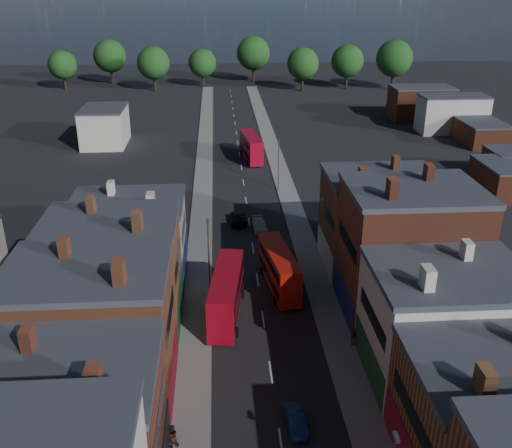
{
  "coord_description": "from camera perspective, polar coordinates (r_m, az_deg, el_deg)",
  "views": [
    {
      "loc": [
        -3.89,
        -22.83,
        30.72
      ],
      "look_at": [
        0.0,
        34.32,
        5.67
      ],
      "focal_mm": 40.0,
      "sensor_mm": 36.0,
      "label": 1
    }
  ],
  "objects": [
    {
      "name": "lamp_post_3",
      "position": [
        87.29,
        2.27,
        6.26
      ],
      "size": [
        0.25,
        0.7,
        8.12
      ],
      "color": "slate",
      "rests_on": "ground"
    },
    {
      "name": "bus_2",
      "position": [
        103.23,
        -0.49,
        7.73
      ],
      "size": [
        3.74,
        10.72,
        4.53
      ],
      "rotation": [
        0.0,
        0.0,
        0.13
      ],
      "color": "#9D061C",
      "rests_on": "ground"
    },
    {
      "name": "car_2",
      "position": [
        76.63,
        -1.77,
        0.49
      ],
      "size": [
        2.23,
        4.6,
        1.26
      ],
      "primitive_type": "imported",
      "rotation": [
        0.0,
        0.0,
        0.03
      ],
      "color": "black",
      "rests_on": "ground"
    },
    {
      "name": "ped_1",
      "position": [
        43.07,
        -8.4,
        -20.25
      ],
      "size": [
        0.99,
        0.71,
        1.84
      ],
      "primitive_type": "imported",
      "rotation": [
        0.0,
        0.0,
        3.4
      ],
      "color": "#3A1D17",
      "rests_on": "pavement_west"
    },
    {
      "name": "bus_0",
      "position": [
        55.47,
        -2.97,
        -6.97
      ],
      "size": [
        3.79,
        11.04,
        4.67
      ],
      "rotation": [
        0.0,
        0.0,
        -0.13
      ],
      "color": "#AC091C",
      "rests_on": "ground"
    },
    {
      "name": "car_1",
      "position": [
        44.53,
        3.98,
        -19.03
      ],
      "size": [
        1.59,
        3.69,
        1.18
      ],
      "primitive_type": "imported",
      "rotation": [
        0.0,
        0.0,
        0.1
      ],
      "color": "navy",
      "rests_on": "ground"
    },
    {
      "name": "car_3",
      "position": [
        74.7,
        0.34,
        -0.13
      ],
      "size": [
        2.02,
        4.44,
        1.26
      ],
      "primitive_type": "imported",
      "rotation": [
        0.0,
        0.0,
        0.06
      ],
      "color": "#BEBEBE",
      "rests_on": "ground"
    },
    {
      "name": "lamp_post_2",
      "position": [
        58.9,
        -4.77,
        -2.68
      ],
      "size": [
        0.25,
        0.7,
        8.12
      ],
      "color": "slate",
      "rests_on": "ground"
    },
    {
      "name": "bus_1",
      "position": [
        60.34,
        2.33,
        -4.45
      ],
      "size": [
        3.66,
        10.27,
        4.34
      ],
      "rotation": [
        0.0,
        0.0,
        0.14
      ],
      "color": "red",
      "rests_on": "ground"
    },
    {
      "name": "pavement_east",
      "position": [
        79.7,
        3.9,
        0.94
      ],
      "size": [
        3.0,
        200.0,
        0.12
      ],
      "primitive_type": "cube",
      "color": "gray",
      "rests_on": "ground"
    },
    {
      "name": "pavement_west",
      "position": [
        79.06,
        -5.48,
        0.69
      ],
      "size": [
        3.0,
        200.0,
        0.12
      ],
      "primitive_type": "cube",
      "color": "gray",
      "rests_on": "ground"
    },
    {
      "name": "ped_3",
      "position": [
        52.87,
        9.65,
        -10.99
      ],
      "size": [
        0.83,
        1.11,
        1.73
      ],
      "primitive_type": "imported",
      "rotation": [
        0.0,
        0.0,
        1.16
      ],
      "color": "#514C45",
      "rests_on": "pavement_east"
    }
  ]
}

